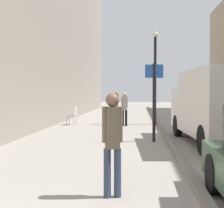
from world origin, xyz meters
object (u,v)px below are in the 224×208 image
pedestrian_main_foreground (116,101)px  street_sign_post (154,95)px  pedestrian_far_crossing (112,137)px  lamp_post (155,72)px  cafe_chair_near_window (73,114)px  delivery_van (217,105)px  pedestrian_mid_block (124,106)px

pedestrian_main_foreground → street_sign_post: street_sign_post is taller
pedestrian_far_crossing → lamp_post: bearing=70.0°
pedestrian_far_crossing → street_sign_post: 5.58m
cafe_chair_near_window → pedestrian_far_crossing: bearing=-157.2°
delivery_van → lamp_post: 6.32m
pedestrian_far_crossing → cafe_chair_near_window: 10.89m
delivery_van → lamp_post: bearing=101.2°
pedestrian_mid_block → pedestrian_main_foreground: bearing=82.0°
pedestrian_mid_block → street_sign_post: street_sign_post is taller
pedestrian_far_crossing → delivery_van: size_ratio=0.32×
pedestrian_mid_block → pedestrian_far_crossing: size_ratio=1.03×
pedestrian_main_foreground → delivery_van: delivery_van is taller
delivery_van → lamp_post: (-1.62, 5.93, 1.47)m
pedestrian_far_crossing → pedestrian_main_foreground: bearing=80.5°
pedestrian_mid_block → street_sign_post: (1.20, -4.66, 0.58)m
pedestrian_far_crossing → delivery_van: (2.85, 5.12, 0.31)m
street_sign_post → lamp_post: 5.71m
pedestrian_far_crossing → street_sign_post: size_ratio=0.63×
street_sign_post → cafe_chair_near_window: (-3.84, 5.01, -1.00)m
pedestrian_mid_block → street_sign_post: 4.85m
pedestrian_mid_block → street_sign_post: bearing=-90.7°
cafe_chair_near_window → delivery_van: bearing=-125.7°
pedestrian_main_foreground → lamp_post: size_ratio=0.37×
delivery_van → street_sign_post: bearing=165.7°
pedestrian_main_foreground → lamp_post: (2.53, -6.94, 1.72)m
pedestrian_far_crossing → delivery_van: 5.87m
pedestrian_mid_block → pedestrian_far_crossing: (0.30, -10.13, -0.02)m
pedestrian_main_foreground → cafe_chair_near_window: (-1.64, -7.51, -0.46)m
cafe_chair_near_window → lamp_post: bearing=-75.1°
street_sign_post → pedestrian_mid_block: bearing=-76.6°
pedestrian_main_foreground → street_sign_post: bearing=116.3°
pedestrian_far_crossing → street_sign_post: street_sign_post is taller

